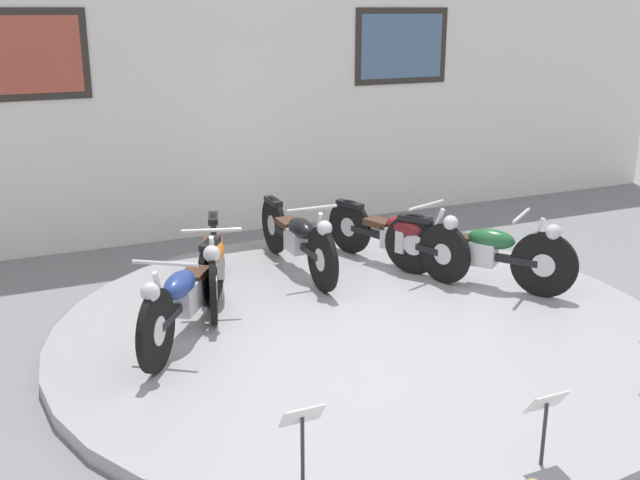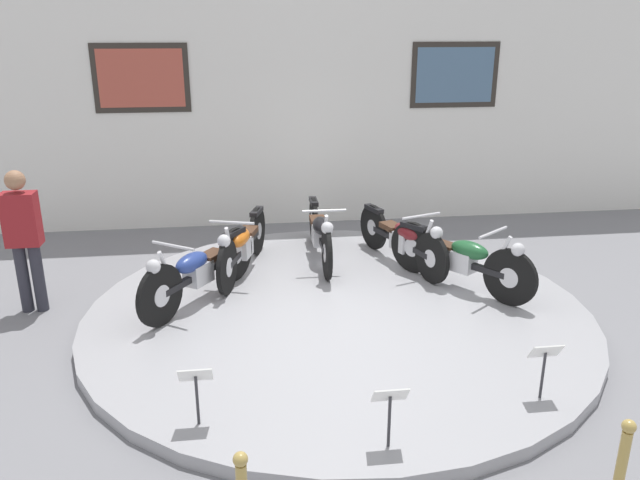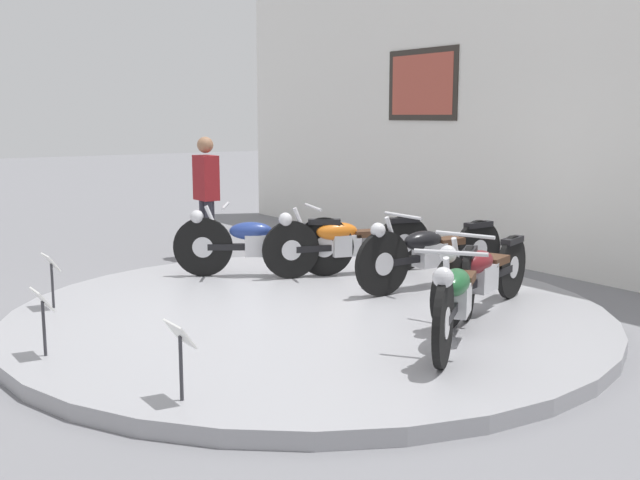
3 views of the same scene
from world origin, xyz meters
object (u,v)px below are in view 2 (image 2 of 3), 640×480
object	(u,v)px
motorcycle_maroon	(403,238)
motorcycle_blue	(198,269)
info_placard_front_left	(196,383)
visitor_standing	(24,234)
info_placard_front_centre	(390,403)
motorcycle_black	(320,232)
info_placard_front_right	(545,359)
motorcycle_orange	(242,244)
motorcycle_green	(462,257)

from	to	relation	value
motorcycle_maroon	motorcycle_blue	bearing A→B (deg)	-162.21
info_placard_front_left	visitor_standing	xyz separation A→B (m)	(-1.97, 2.59, 0.42)
visitor_standing	info_placard_front_centre	bearing A→B (deg)	-42.00
motorcycle_maroon	info_placard_front_centre	distance (m)	3.71
info_placard_front_left	info_placard_front_centre	bearing A→B (deg)	-17.97
motorcycle_black	info_placard_front_right	size ratio (longest dim) A/B	3.91
motorcycle_orange	info_placard_front_left	xyz separation A→B (m)	(-0.39, -3.12, -0.02)
motorcycle_maroon	info_placard_front_left	size ratio (longest dim) A/B	3.67
motorcycle_black	motorcycle_orange	bearing A→B (deg)	-162.06
motorcycle_blue	info_placard_front_left	distance (m)	2.30
info_placard_front_centre	info_placard_front_left	bearing A→B (deg)	162.03
motorcycle_maroon	visitor_standing	xyz separation A→B (m)	(-4.40, -0.53, 0.41)
motorcycle_blue	visitor_standing	xyz separation A→B (m)	(-1.87, 0.28, 0.40)
motorcycle_maroon	motorcycle_green	bearing A→B (deg)	-58.72
motorcycle_green	visitor_standing	size ratio (longest dim) A/B	1.01
info_placard_front_centre	visitor_standing	distance (m)	4.57
motorcycle_orange	visitor_standing	size ratio (longest dim) A/B	1.18
visitor_standing	motorcycle_maroon	bearing A→B (deg)	6.85
motorcycle_green	info_placard_front_right	bearing A→B (deg)	-92.69
motorcycle_maroon	motorcycle_green	xyz separation A→B (m)	(0.49, -0.81, 0.01)
motorcycle_blue	motorcycle_orange	xyz separation A→B (m)	(0.49, 0.81, -0.01)
motorcycle_orange	motorcycle_maroon	world-z (taller)	motorcycle_orange
motorcycle_blue	info_placard_front_centre	world-z (taller)	motorcycle_blue
motorcycle_black	info_placard_front_right	xyz separation A→B (m)	(1.41, -3.45, -0.02)
motorcycle_orange	visitor_standing	world-z (taller)	visitor_standing
motorcycle_blue	info_placard_front_centre	size ratio (longest dim) A/B	3.30
info_placard_front_right	visitor_standing	bearing A→B (deg)	151.61
motorcycle_black	motorcycle_maroon	world-z (taller)	motorcycle_black
info_placard_front_left	info_placard_front_right	xyz separation A→B (m)	(2.81, 0.00, 0.00)
motorcycle_green	info_placard_front_centre	xyz separation A→B (m)	(-1.51, -2.76, -0.02)
motorcycle_orange	info_placard_front_left	size ratio (longest dim) A/B	3.75
info_placard_front_left	info_placard_front_centre	size ratio (longest dim) A/B	1.00
info_placard_front_centre	visitor_standing	bearing A→B (deg)	138.00
motorcycle_blue	motorcycle_maroon	bearing A→B (deg)	17.79
motorcycle_maroon	info_placard_front_right	bearing A→B (deg)	-82.94
motorcycle_orange	motorcycle_maroon	size ratio (longest dim) A/B	1.02
info_placard_front_left	info_placard_front_right	distance (m)	2.81
info_placard_front_left	motorcycle_maroon	bearing A→B (deg)	52.08
motorcycle_orange	info_placard_front_centre	distance (m)	3.71
info_placard_front_left	info_placard_front_centre	world-z (taller)	same
motorcycle_blue	info_placard_front_left	xyz separation A→B (m)	(0.11, -2.30, -0.03)
motorcycle_black	info_placard_front_centre	bearing A→B (deg)	-90.00
info_placard_front_centre	info_placard_front_right	distance (m)	1.48
motorcycle_blue	visitor_standing	world-z (taller)	visitor_standing
visitor_standing	info_placard_front_left	bearing A→B (deg)	-52.67
motorcycle_green	info_placard_front_centre	bearing A→B (deg)	-118.77
info_placard_front_right	motorcycle_black	bearing A→B (deg)	112.21
info_placard_front_left	visitor_standing	world-z (taller)	visitor_standing
info_placard_front_right	visitor_standing	world-z (taller)	visitor_standing
motorcycle_green	motorcycle_maroon	bearing A→B (deg)	121.28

